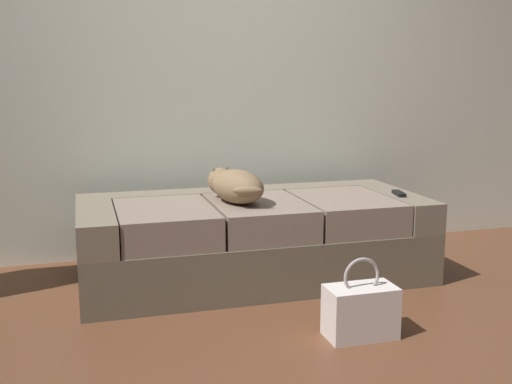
{
  "coord_description": "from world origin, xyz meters",
  "views": [
    {
      "loc": [
        -0.96,
        -2.32,
        1.17
      ],
      "look_at": [
        0.0,
        0.99,
        0.53
      ],
      "focal_mm": 42.72,
      "sensor_mm": 36.0,
      "label": 1
    }
  ],
  "objects_px": {
    "handbag": "(361,311)",
    "dog_tan": "(234,185)",
    "couch": "(254,239)",
    "tv_remote": "(399,193)"
  },
  "relations": [
    {
      "from": "handbag",
      "to": "tv_remote",
      "type": "bearing_deg",
      "value": 52.21
    },
    {
      "from": "couch",
      "to": "dog_tan",
      "type": "relative_size",
      "value": 3.68
    },
    {
      "from": "couch",
      "to": "dog_tan",
      "type": "distance_m",
      "value": 0.37
    },
    {
      "from": "dog_tan",
      "to": "handbag",
      "type": "relative_size",
      "value": 1.44
    },
    {
      "from": "couch",
      "to": "handbag",
      "type": "xyz_separation_m",
      "value": [
        0.24,
        -0.96,
        -0.11
      ]
    },
    {
      "from": "handbag",
      "to": "dog_tan",
      "type": "bearing_deg",
      "value": 112.06
    },
    {
      "from": "couch",
      "to": "handbag",
      "type": "height_order",
      "value": "couch"
    },
    {
      "from": "couch",
      "to": "tv_remote",
      "type": "xyz_separation_m",
      "value": [
        0.87,
        -0.14,
        0.25
      ]
    },
    {
      "from": "couch",
      "to": "tv_remote",
      "type": "height_order",
      "value": "tv_remote"
    },
    {
      "from": "dog_tan",
      "to": "tv_remote",
      "type": "bearing_deg",
      "value": -4.56
    }
  ]
}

